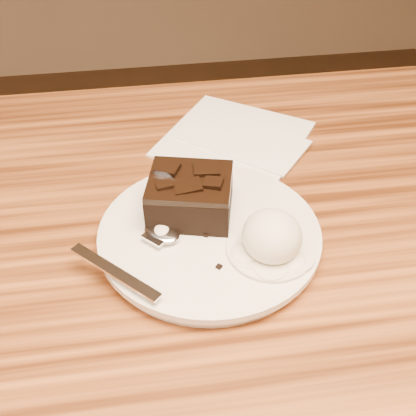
{
  "coord_description": "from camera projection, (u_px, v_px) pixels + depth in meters",
  "views": [
    {
      "loc": [
        0.02,
        -0.35,
        1.14
      ],
      "look_at": [
        0.08,
        0.06,
        0.79
      ],
      "focal_mm": 47.17,
      "sensor_mm": 36.0,
      "label": 1
    }
  ],
  "objects": [
    {
      "name": "melt_puddle",
      "position": [
        270.0,
        250.0,
        0.53
      ],
      "size": [
        0.09,
        0.09,
        0.0
      ],
      "primitive_type": "cylinder",
      "color": "silver",
      "rests_on": "plate"
    },
    {
      "name": "crumb_c",
      "position": [
        208.0,
        217.0,
        0.56
      ],
      "size": [
        0.0,
        0.01,
        0.0
      ],
      "primitive_type": "cube",
      "rotation": [
        0.0,
        0.0,
        1.44
      ],
      "color": "black",
      "rests_on": "plate"
    },
    {
      "name": "spoon",
      "position": [
        162.0,
        234.0,
        0.54
      ],
      "size": [
        0.13,
        0.13,
        0.01
      ],
      "primitive_type": null,
      "rotation": [
        0.0,
        0.0,
        0.78
      ],
      "color": "silver",
      "rests_on": "plate"
    },
    {
      "name": "plate",
      "position": [
        209.0,
        237.0,
        0.56
      ],
      "size": [
        0.23,
        0.23,
        0.02
      ],
      "primitive_type": "cylinder",
      "color": "white",
      "rests_on": "dining_table"
    },
    {
      "name": "napkin",
      "position": [
        234.0,
        138.0,
        0.71
      ],
      "size": [
        0.23,
        0.23,
        0.01
      ],
      "primitive_type": "cube",
      "rotation": [
        0.0,
        0.0,
        -0.61
      ],
      "color": "white",
      "rests_on": "dining_table"
    },
    {
      "name": "crumb_a",
      "position": [
        206.0,
        234.0,
        0.54
      ],
      "size": [
        0.01,
        0.01,
        0.0
      ],
      "primitive_type": "cube",
      "rotation": [
        0.0,
        0.0,
        1.2
      ],
      "color": "black",
      "rests_on": "plate"
    },
    {
      "name": "brownie",
      "position": [
        190.0,
        198.0,
        0.56
      ],
      "size": [
        0.1,
        0.09,
        0.04
      ],
      "primitive_type": "cube",
      "rotation": [
        0.0,
        0.0,
        -0.24
      ],
      "color": "black",
      "rests_on": "plate"
    },
    {
      "name": "crumb_b",
      "position": [
        219.0,
        267.0,
        0.51
      ],
      "size": [
        0.01,
        0.01,
        0.0
      ],
      "primitive_type": "cube",
      "rotation": [
        0.0,
        0.0,
        0.8
      ],
      "color": "black",
      "rests_on": "plate"
    },
    {
      "name": "ice_cream_scoop",
      "position": [
        272.0,
        236.0,
        0.52
      ],
      "size": [
        0.06,
        0.06,
        0.05
      ],
      "primitive_type": "ellipsoid",
      "color": "white",
      "rests_on": "plate"
    }
  ]
}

